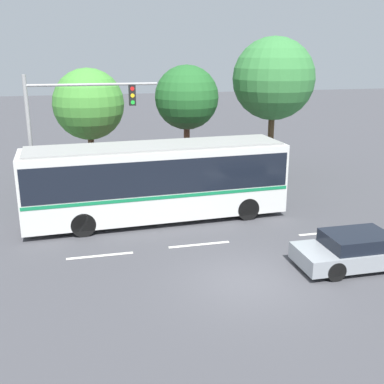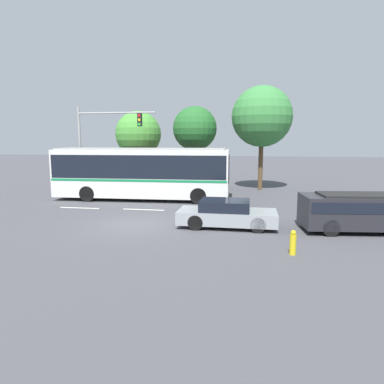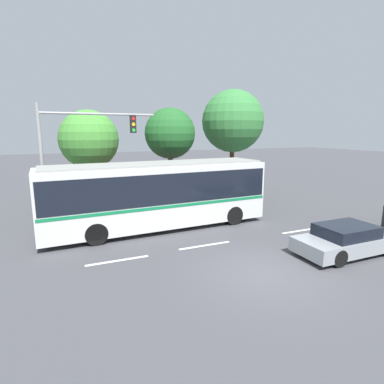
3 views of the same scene
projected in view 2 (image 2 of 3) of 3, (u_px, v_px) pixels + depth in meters
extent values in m
plane|color=#444449|center=(137.00, 224.00, 16.08)|extent=(140.00, 140.00, 0.00)
cube|color=silver|center=(142.00, 173.00, 22.43)|extent=(11.36, 2.99, 3.01)
cube|color=black|center=(142.00, 166.00, 22.36)|extent=(11.13, 3.02, 1.45)
cube|color=#147A47|center=(142.00, 178.00, 22.49)|extent=(11.25, 3.02, 0.14)
cube|color=black|center=(229.00, 168.00, 21.69)|extent=(0.15, 2.16, 1.69)
cube|color=#959592|center=(141.00, 149.00, 22.20)|extent=(10.90, 2.77, 0.10)
cylinder|color=black|center=(202.00, 191.00, 23.25)|extent=(1.01, 0.34, 1.00)
cylinder|color=black|center=(198.00, 196.00, 21.05)|extent=(1.01, 0.34, 1.00)
cylinder|color=black|center=(101.00, 189.00, 24.12)|extent=(1.01, 0.34, 1.00)
cylinder|color=black|center=(87.00, 194.00, 21.92)|extent=(1.01, 0.34, 1.00)
cube|color=gray|center=(227.00, 217.00, 15.50)|extent=(4.39, 1.85, 0.57)
cube|color=black|center=(225.00, 205.00, 15.44)|extent=(2.20, 1.62, 0.47)
cylinder|color=black|center=(257.00, 217.00, 16.07)|extent=(0.67, 0.22, 0.67)
cylinder|color=black|center=(258.00, 225.00, 14.51)|extent=(0.67, 0.22, 0.67)
cylinder|color=black|center=(201.00, 215.00, 16.52)|extent=(0.67, 0.22, 0.67)
cylinder|color=black|center=(195.00, 223.00, 14.96)|extent=(0.67, 0.22, 0.67)
cube|color=#232328|center=(358.00, 211.00, 14.66)|extent=(4.86, 2.41, 1.34)
cube|color=black|center=(359.00, 204.00, 14.62)|extent=(4.68, 2.42, 0.46)
cube|color=black|center=(359.00, 195.00, 14.56)|extent=(3.42, 1.88, 0.08)
cylinder|color=black|center=(381.00, 219.00, 15.48)|extent=(0.73, 0.34, 0.70)
cylinder|color=black|center=(318.00, 219.00, 15.62)|extent=(0.73, 0.34, 0.70)
cylinder|color=black|center=(331.00, 228.00, 14.00)|extent=(0.73, 0.34, 0.70)
cylinder|color=gray|center=(80.00, 151.00, 25.01)|extent=(0.18, 0.18, 6.23)
cylinder|color=gray|center=(116.00, 113.00, 24.15)|extent=(5.67, 0.12, 0.12)
cube|color=black|center=(140.00, 120.00, 23.95)|extent=(0.30, 0.22, 0.90)
cylinder|color=red|center=(139.00, 115.00, 23.79)|extent=(0.18, 0.02, 0.18)
cylinder|color=yellow|center=(139.00, 120.00, 23.84)|extent=(0.18, 0.02, 0.18)
cylinder|color=green|center=(139.00, 124.00, 23.88)|extent=(0.18, 0.02, 0.18)
cube|color=#286028|center=(176.00, 184.00, 27.29)|extent=(7.57, 1.15, 0.81)
cube|color=#B22D6B|center=(175.00, 175.00, 27.19)|extent=(7.42, 1.09, 0.59)
cylinder|color=brown|center=(139.00, 168.00, 29.83)|extent=(0.34, 0.34, 2.98)
sphere|color=#479338|center=(138.00, 134.00, 29.40)|extent=(3.89, 3.89, 3.89)
cylinder|color=brown|center=(195.00, 167.00, 27.40)|extent=(0.33, 0.33, 3.53)
sphere|color=#236028|center=(195.00, 129.00, 26.95)|extent=(3.44, 3.44, 3.44)
cylinder|color=brown|center=(261.00, 164.00, 26.92)|extent=(0.35, 0.35, 3.99)
sphere|color=#387F3D|center=(262.00, 116.00, 26.38)|extent=(4.64, 4.64, 4.64)
cylinder|color=gold|center=(293.00, 245.00, 11.73)|extent=(0.22, 0.22, 0.70)
sphere|color=gold|center=(293.00, 233.00, 11.67)|extent=(0.18, 0.18, 0.18)
cube|color=silver|center=(80.00, 208.00, 19.85)|extent=(2.40, 0.16, 0.01)
cube|color=silver|center=(240.00, 213.00, 18.47)|extent=(2.40, 0.16, 0.01)
cube|color=silver|center=(143.00, 210.00, 19.38)|extent=(2.40, 0.16, 0.01)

